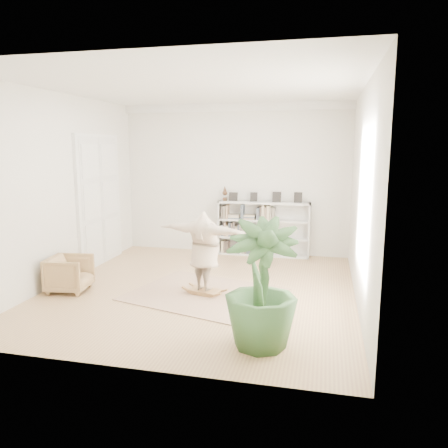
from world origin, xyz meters
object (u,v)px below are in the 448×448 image
at_px(rocker_board, 205,291).
at_px(person, 204,249).
at_px(armchair, 69,274).
at_px(houseplant, 261,284).
at_px(bookshelf, 263,229).

xyz_separation_m(rocker_board, person, (0.00, -0.00, 0.77)).
relative_size(armchair, rocker_board, 1.17).
relative_size(armchair, houseplant, 0.42).
bearing_deg(rocker_board, person, -74.94).
height_order(person, houseplant, houseplant).
distance_m(rocker_board, person, 0.77).
relative_size(bookshelf, rocker_board, 3.59).
relative_size(rocker_board, houseplant, 0.36).
bearing_deg(person, rocker_board, -74.94).
bearing_deg(armchair, person, -89.84).
bearing_deg(armchair, rocker_board, -89.84).
xyz_separation_m(bookshelf, rocker_board, (-0.59, -3.09, -0.56)).
xyz_separation_m(rocker_board, houseplant, (1.26, -1.78, 0.78)).
distance_m(rocker_board, houseplant, 2.31).
distance_m(armchair, houseplant, 4.01).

